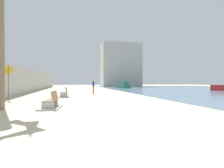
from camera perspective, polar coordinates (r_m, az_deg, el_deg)
ground_plane at (r=27.66m, az=-9.20°, el=-2.39°), size 120.00×120.00×0.00m
seawall at (r=28.20m, az=-24.61°, el=0.89°), size 0.80×64.00×3.22m
water_bay at (r=37.66m, az=30.33°, el=-1.62°), size 36.00×68.00×0.04m
bench_near at (r=10.96m, az=-18.36°, el=-5.91°), size 1.26×2.18×0.98m
bench_far at (r=18.35m, az=-14.55°, el=-3.24°), size 1.13×2.12×0.98m
person_walking at (r=22.35m, az=-5.78°, el=-0.45°), size 0.24×0.53×1.77m
boat_nearest at (r=43.12m, az=3.41°, el=-0.44°), size 3.05×4.47×1.61m
pedestrian_sign at (r=16.41m, az=-29.29°, el=1.50°), size 0.85×0.08×2.81m
harbor_building at (r=57.85m, az=2.75°, el=5.84°), size 12.00×6.00×13.33m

